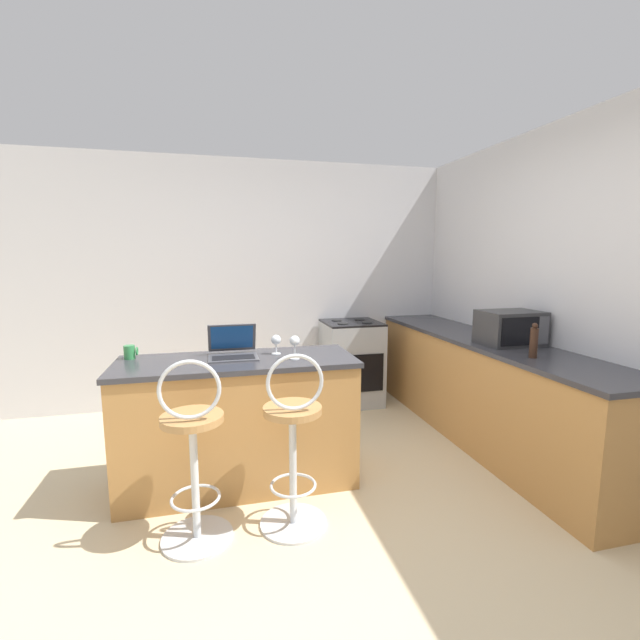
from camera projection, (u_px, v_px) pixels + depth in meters
ground_plane at (332, 533)px, 2.48m from camera, size 20.00×20.00×0.00m
wall_back at (272, 283)px, 4.67m from camera, size 12.00×0.06×2.60m
wall_right at (624, 302)px, 2.75m from camera, size 0.06×12.00×2.60m
breakfast_bar at (239, 422)px, 2.98m from camera, size 1.61×0.62×0.90m
counter_right at (482, 388)px, 3.74m from camera, size 0.61×2.97×0.90m
bar_stool_near at (194, 455)px, 2.34m from camera, size 0.40×0.40×1.07m
bar_stool_far at (293, 445)px, 2.47m from camera, size 0.40×0.40×1.07m
laptop at (233, 349)px, 2.98m from camera, size 0.33×0.31×0.22m
microwave at (510, 328)px, 3.38m from camera, size 0.46×0.34×0.27m
stove_range at (351, 362)px, 4.65m from camera, size 0.59×0.60×0.90m
pepper_mill at (534, 341)px, 2.93m from camera, size 0.05×0.05×0.24m
mug_green at (130, 352)px, 2.91m from camera, size 0.09×0.07×0.09m
wine_glass_tall at (295, 342)px, 2.90m from camera, size 0.07×0.07×0.16m
wine_glass_short at (276, 341)px, 3.05m from camera, size 0.07×0.07×0.14m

